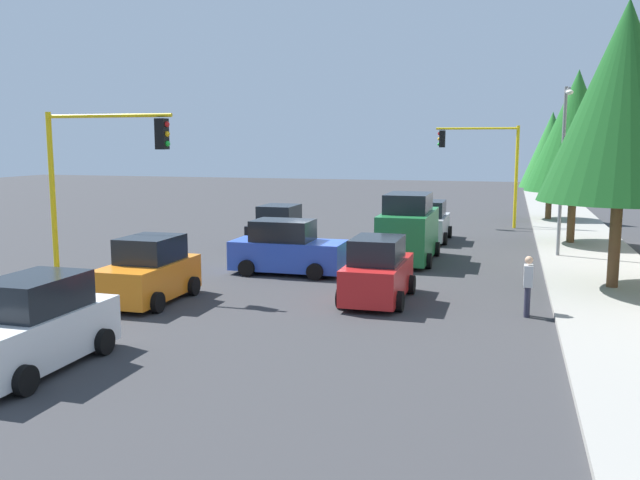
{
  "coord_description": "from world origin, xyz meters",
  "views": [
    {
      "loc": [
        25.02,
        7.2,
        4.8
      ],
      "look_at": [
        1.4,
        0.48,
        1.2
      ],
      "focal_mm": 37.58,
      "sensor_mm": 36.0,
      "label": 1
    }
  ],
  "objects_px": {
    "car_red": "(378,272)",
    "car_silver": "(428,223)",
    "car_white": "(32,328)",
    "street_lamp_curbside": "(564,153)",
    "car_orange": "(149,272)",
    "traffic_signal_far_left": "(484,156)",
    "delivery_van_green": "(408,230)",
    "car_black": "(278,229)",
    "pedestrian_crossing": "(528,284)",
    "tree_roadside_far": "(551,150)",
    "car_blue": "(287,249)",
    "traffic_signal_near_right": "(98,164)",
    "tree_roadside_near": "(624,102)",
    "tree_roadside_mid": "(576,131)"
  },
  "relations": [
    {
      "from": "car_black",
      "to": "pedestrian_crossing",
      "type": "xyz_separation_m",
      "value": [
        9.4,
        10.6,
        0.01
      ]
    },
    {
      "from": "tree_roadside_near",
      "to": "delivery_van_green",
      "type": "bearing_deg",
      "value": -117.61
    },
    {
      "from": "tree_roadside_mid",
      "to": "car_black",
      "type": "height_order",
      "value": "tree_roadside_mid"
    },
    {
      "from": "traffic_signal_far_left",
      "to": "tree_roadside_far",
      "type": "height_order",
      "value": "tree_roadside_far"
    },
    {
      "from": "traffic_signal_near_right",
      "to": "delivery_van_green",
      "type": "bearing_deg",
      "value": 130.72
    },
    {
      "from": "delivery_van_green",
      "to": "car_blue",
      "type": "relative_size",
      "value": 1.16
    },
    {
      "from": "car_silver",
      "to": "traffic_signal_far_left",
      "type": "bearing_deg",
      "value": 159.82
    },
    {
      "from": "car_silver",
      "to": "street_lamp_curbside",
      "type": "bearing_deg",
      "value": 54.62
    },
    {
      "from": "tree_roadside_near",
      "to": "traffic_signal_near_right",
      "type": "bearing_deg",
      "value": -76.14
    },
    {
      "from": "traffic_signal_near_right",
      "to": "car_silver",
      "type": "bearing_deg",
      "value": 146.43
    },
    {
      "from": "car_silver",
      "to": "tree_roadside_far",
      "type": "bearing_deg",
      "value": 149.28
    },
    {
      "from": "traffic_signal_far_left",
      "to": "traffic_signal_near_right",
      "type": "distance_m",
      "value": 23.03
    },
    {
      "from": "traffic_signal_near_right",
      "to": "car_blue",
      "type": "height_order",
      "value": "traffic_signal_near_right"
    },
    {
      "from": "delivery_van_green",
      "to": "car_white",
      "type": "bearing_deg",
      "value": -20.73
    },
    {
      "from": "delivery_van_green",
      "to": "car_black",
      "type": "bearing_deg",
      "value": -104.49
    },
    {
      "from": "tree_roadside_near",
      "to": "car_orange",
      "type": "xyz_separation_m",
      "value": [
        5.33,
        -13.71,
        -5.14
      ]
    },
    {
      "from": "delivery_van_green",
      "to": "car_blue",
      "type": "bearing_deg",
      "value": -46.09
    },
    {
      "from": "car_blue",
      "to": "car_silver",
      "type": "bearing_deg",
      "value": 157.65
    },
    {
      "from": "car_red",
      "to": "car_silver",
      "type": "height_order",
      "value": "same"
    },
    {
      "from": "car_red",
      "to": "traffic_signal_near_right",
      "type": "bearing_deg",
      "value": -86.01
    },
    {
      "from": "tree_roadside_far",
      "to": "car_white",
      "type": "xyz_separation_m",
      "value": [
        31.46,
        -11.95,
        -3.43
      ]
    },
    {
      "from": "delivery_van_green",
      "to": "car_white",
      "type": "xyz_separation_m",
      "value": [
        15.22,
        -5.76,
        -0.38
      ]
    },
    {
      "from": "car_red",
      "to": "pedestrian_crossing",
      "type": "relative_size",
      "value": 2.26
    },
    {
      "from": "car_orange",
      "to": "traffic_signal_far_left",
      "type": "bearing_deg",
      "value": 157.32
    },
    {
      "from": "pedestrian_crossing",
      "to": "street_lamp_curbside",
      "type": "bearing_deg",
      "value": 171.61
    },
    {
      "from": "car_orange",
      "to": "pedestrian_crossing",
      "type": "height_order",
      "value": "car_orange"
    },
    {
      "from": "car_black",
      "to": "tree_roadside_near",
      "type": "bearing_deg",
      "value": 68.14
    },
    {
      "from": "car_red",
      "to": "car_silver",
      "type": "xyz_separation_m",
      "value": [
        -13.09,
        -0.03,
        0.0
      ]
    },
    {
      "from": "street_lamp_curbside",
      "to": "tree_roadside_far",
      "type": "relative_size",
      "value": 1.06
    },
    {
      "from": "traffic_signal_far_left",
      "to": "pedestrian_crossing",
      "type": "xyz_separation_m",
      "value": [
        20.05,
        2.07,
        -3.13
      ]
    },
    {
      "from": "tree_roadside_mid",
      "to": "delivery_van_green",
      "type": "height_order",
      "value": "tree_roadside_mid"
    },
    {
      "from": "car_red",
      "to": "pedestrian_crossing",
      "type": "distance_m",
      "value": 4.4
    },
    {
      "from": "traffic_signal_far_left",
      "to": "car_red",
      "type": "bearing_deg",
      "value": -6.69
    },
    {
      "from": "pedestrian_crossing",
      "to": "car_white",
      "type": "bearing_deg",
      "value": -54.08
    },
    {
      "from": "car_red",
      "to": "tree_roadside_far",
      "type": "bearing_deg",
      "value": 165.43
    },
    {
      "from": "car_black",
      "to": "car_white",
      "type": "height_order",
      "value": "same"
    },
    {
      "from": "traffic_signal_near_right",
      "to": "street_lamp_curbside",
      "type": "bearing_deg",
      "value": 122.8
    },
    {
      "from": "delivery_van_green",
      "to": "pedestrian_crossing",
      "type": "height_order",
      "value": "delivery_van_green"
    },
    {
      "from": "car_silver",
      "to": "tree_roadside_mid",
      "type": "bearing_deg",
      "value": 92.33
    },
    {
      "from": "car_blue",
      "to": "car_white",
      "type": "xyz_separation_m",
      "value": [
        11.46,
        -1.85,
        -0.0
      ]
    },
    {
      "from": "traffic_signal_near_right",
      "to": "street_lamp_curbside",
      "type": "relative_size",
      "value": 0.83
    },
    {
      "from": "car_blue",
      "to": "traffic_signal_near_right",
      "type": "bearing_deg",
      "value": -51.95
    },
    {
      "from": "street_lamp_curbside",
      "to": "car_orange",
      "type": "relative_size",
      "value": 1.91
    },
    {
      "from": "street_lamp_curbside",
      "to": "car_orange",
      "type": "distance_m",
      "value": 16.9
    },
    {
      "from": "car_red",
      "to": "car_silver",
      "type": "relative_size",
      "value": 0.96
    },
    {
      "from": "tree_roadside_far",
      "to": "car_black",
      "type": "relative_size",
      "value": 1.78
    },
    {
      "from": "street_lamp_curbside",
      "to": "delivery_van_green",
      "type": "height_order",
      "value": "street_lamp_curbside"
    },
    {
      "from": "car_silver",
      "to": "traffic_signal_near_right",
      "type": "bearing_deg",
      "value": -33.57
    },
    {
      "from": "car_red",
      "to": "car_white",
      "type": "relative_size",
      "value": 0.92
    },
    {
      "from": "car_silver",
      "to": "car_white",
      "type": "distance_m",
      "value": 21.98
    }
  ]
}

